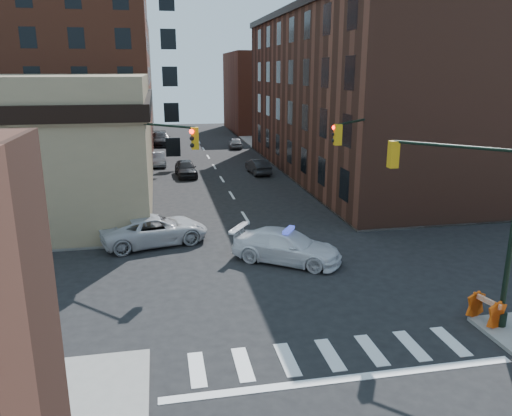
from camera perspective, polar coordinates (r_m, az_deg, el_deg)
name	(u,v)px	position (r m, az deg, el deg)	size (l,w,h in m)	color
ground	(282,276)	(23.58, 2.96, -7.81)	(140.00, 140.00, 0.00)	black
sidewalk_ne	(405,152)	(61.46, 16.63, 6.18)	(34.00, 54.50, 0.15)	gray
apartment_block	(31,45)	(62.46, -24.31, 16.64)	(25.00, 25.00, 24.00)	brown
commercial_row_ne	(362,97)	(47.26, 12.05, 12.34)	(14.00, 34.00, 14.00)	#512C20
filler_nw	(85,79)	(83.69, -18.96, 13.77)	(20.00, 18.00, 16.00)	brown
filler_ne	(280,92)	(81.39, 2.75, 13.12)	(16.00, 16.00, 12.00)	brown
signal_pole_se	(483,205)	(19.77, 24.48, 0.31)	(5.40, 5.27, 8.00)	black
signal_pole_nw	(150,169)	(26.80, -12.01, 4.44)	(3.58, 3.67, 8.00)	black
signal_pole_ne	(360,161)	(29.05, 11.78, 5.29)	(3.67, 3.58, 8.00)	black
tree_ne_near	(293,132)	(49.06, 4.22, 8.61)	(3.00, 3.00, 4.85)	black
tree_ne_far	(274,124)	(56.77, 2.08, 9.57)	(3.00, 3.00, 4.85)	black
police_car	(286,246)	(25.08, 3.50, -4.39)	(2.25, 5.54, 1.61)	white
pickup	(155,230)	(28.11, -11.50, -2.45)	(2.70, 5.86, 1.63)	#BABABE
parked_car_wnear	(186,168)	(45.75, -8.03, 4.52)	(1.75, 4.35, 1.48)	black
parked_car_wfar	(158,159)	(51.43, -11.15, 5.49)	(1.40, 4.01, 1.32)	gray
parked_car_wdeep	(161,139)	(65.70, -10.80, 7.76)	(2.27, 5.59, 1.62)	black
parked_car_enear	(258,166)	(46.55, 0.25, 4.80)	(1.47, 4.21, 1.39)	black
parked_car_efar	(236,143)	(62.41, -2.36, 7.48)	(1.54, 3.83, 1.31)	gray
pedestrian_a	(96,229)	(28.48, -17.85, -2.30)	(0.61, 0.40, 1.67)	black
pedestrian_b	(70,228)	(28.64, -20.50, -2.17)	(0.94, 0.73, 1.93)	black
pedestrian_c	(62,221)	(30.04, -21.26, -1.45)	(1.13, 0.47, 1.93)	black
barrel_road	(291,247)	(26.03, 4.03, -4.41)	(0.53, 0.53, 0.95)	#C33409
barrel_bank	(161,236)	(28.01, -10.85, -3.12)	(0.57, 0.57, 1.03)	red
barricade_se_a	(486,310)	(20.95, 24.79, -10.53)	(1.29, 0.64, 0.97)	#EF4F0B
barricade_nw_a	(90,226)	(30.57, -18.42, -2.01)	(1.06, 0.53, 0.79)	red
barricade_nw_b	(70,228)	(30.27, -20.47, -2.20)	(1.29, 0.64, 0.97)	#E23C0A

